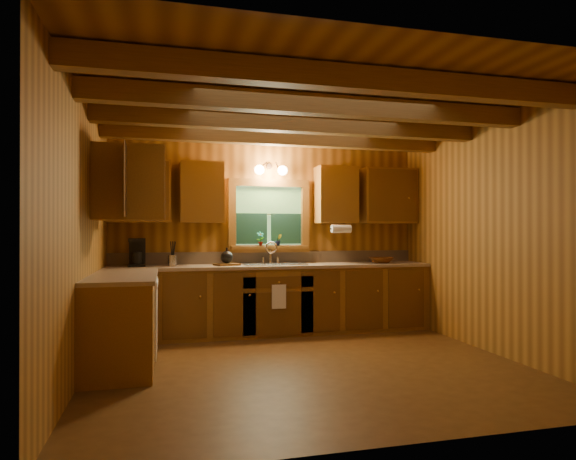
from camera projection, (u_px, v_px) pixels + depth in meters
The scene contains 20 objects.
room at pixel (307, 235), 4.86m from camera, with size 4.20×4.20×4.20m.
ceiling_beams at pixel (307, 115), 4.87m from camera, with size 4.20×2.54×0.18m.
base_cabinets at pixel (239, 305), 5.98m from camera, with size 4.20×2.22×0.86m.
countertop at pixel (240, 268), 6.00m from camera, with size 4.20×2.24×0.04m.
backsplash at pixel (269, 257), 6.69m from camera, with size 4.20×0.02×0.16m, color #9B8368.
dishwasher_panel at pixel (156, 317), 5.16m from camera, with size 0.02×0.60×0.80m, color white.
upper_cabinets at pixel (232, 191), 6.11m from camera, with size 4.19×1.77×0.78m.
window at pixel (269, 217), 6.68m from camera, with size 1.12×0.08×1.00m.
window_sill at pixel (270, 247), 6.63m from camera, with size 1.06×0.14×0.04m, color brown.
wall_sconce at pixel (271, 170), 6.56m from camera, with size 0.45×0.21×0.17m.
paper_towel_roll at pixel (341, 229), 6.57m from camera, with size 0.11×0.11×0.27m, color white.
dish_towel at pixel (279, 297), 6.09m from camera, with size 0.18×0.01×0.30m, color white.
sink at pixel (273, 268), 6.42m from camera, with size 0.82×0.48×0.43m.
coffee_maker at pixel (137, 253), 6.07m from camera, with size 0.20×0.25×0.35m.
utensil_crock at pixel (172, 260), 6.15m from camera, with size 0.11×0.11×0.31m.
cutting_board at pixel (227, 264), 6.22m from camera, with size 0.29×0.21×0.03m, color #593613.
teakettle at pixel (227, 257), 6.22m from camera, with size 0.16×0.16×0.20m.
wicker_basket at pixel (381, 260), 6.70m from camera, with size 0.33×0.33×0.08m, color #48230C.
potted_plant_left at pixel (260, 239), 6.57m from camera, with size 0.10×0.07×0.20m, color #593613.
potted_plant_right at pixel (279, 240), 6.63m from camera, with size 0.09×0.07×0.16m, color #593613.
Camera 1 is at (-1.37, -4.67, 1.32)m, focal length 30.47 mm.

